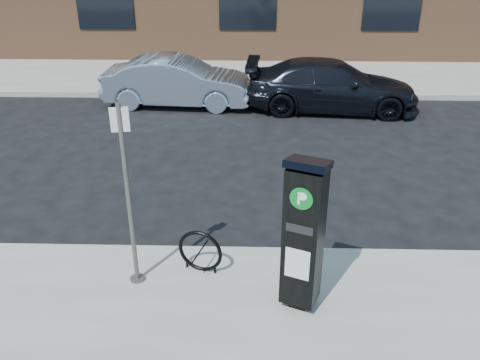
{
  "coord_description": "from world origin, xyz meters",
  "views": [
    {
      "loc": [
        0.23,
        -6.5,
        4.63
      ],
      "look_at": [
        0.04,
        0.5,
        1.08
      ],
      "focal_mm": 38.0,
      "sensor_mm": 36.0,
      "label": 1
    }
  ],
  "objects_px": {
    "bike_rack": "(200,251)",
    "car_silver": "(178,82)",
    "sign_pole": "(129,200)",
    "car_dark": "(331,86)",
    "parking_kiosk": "(304,234)"
  },
  "relations": [
    {
      "from": "sign_pole",
      "to": "bike_rack",
      "type": "relative_size",
      "value": 3.91
    },
    {
      "from": "car_dark",
      "to": "bike_rack",
      "type": "bearing_deg",
      "value": 163.37
    },
    {
      "from": "bike_rack",
      "to": "car_silver",
      "type": "bearing_deg",
      "value": 116.78
    },
    {
      "from": "car_silver",
      "to": "sign_pole",
      "type": "bearing_deg",
      "value": -172.64
    },
    {
      "from": "bike_rack",
      "to": "car_dark",
      "type": "xyz_separation_m",
      "value": [
        2.86,
        7.64,
        0.2
      ]
    },
    {
      "from": "bike_rack",
      "to": "car_silver",
      "type": "relative_size",
      "value": 0.16
    },
    {
      "from": "car_silver",
      "to": "car_dark",
      "type": "xyz_separation_m",
      "value": [
        4.26,
        -0.26,
        -0.0
      ]
    },
    {
      "from": "sign_pole",
      "to": "car_dark",
      "type": "bearing_deg",
      "value": 53.89
    },
    {
      "from": "parking_kiosk",
      "to": "car_dark",
      "type": "xyz_separation_m",
      "value": [
        1.5,
        8.35,
        -0.56
      ]
    },
    {
      "from": "sign_pole",
      "to": "car_dark",
      "type": "distance_m",
      "value": 8.76
    },
    {
      "from": "parking_kiosk",
      "to": "car_silver",
      "type": "height_order",
      "value": "parking_kiosk"
    },
    {
      "from": "sign_pole",
      "to": "car_dark",
      "type": "xyz_separation_m",
      "value": [
        3.73,
        7.89,
        -0.76
      ]
    },
    {
      "from": "sign_pole",
      "to": "car_dark",
      "type": "height_order",
      "value": "sign_pole"
    },
    {
      "from": "bike_rack",
      "to": "car_silver",
      "type": "distance_m",
      "value": 8.03
    },
    {
      "from": "bike_rack",
      "to": "car_dark",
      "type": "height_order",
      "value": "car_dark"
    }
  ]
}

